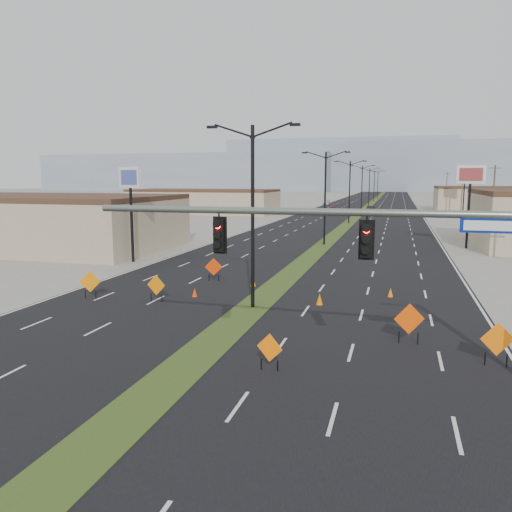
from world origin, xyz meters
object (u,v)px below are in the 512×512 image
(streetlight_3, at_px, (362,187))
(car_mid, at_px, (371,209))
(signal_mast, at_px, (427,256))
(streetlight_6, at_px, (378,184))
(streetlight_5, at_px, (374,184))
(construction_sign_0, at_px, (90,283))
(cone_3, at_px, (253,282))
(construction_sign_4, at_px, (409,320))
(pole_sign_west, at_px, (130,186))
(construction_sign_5, at_px, (497,341))
(cone_0, at_px, (195,293))
(streetlight_4, at_px, (369,185))
(construction_sign_1, at_px, (156,286))
(cone_1, at_px, (320,299))
(car_far, at_px, (327,203))
(pole_sign_east_far, at_px, (465,179))
(streetlight_2, at_px, (350,190))
(cone_2, at_px, (390,293))
(car_left, at_px, (333,211))
(pole_sign_east_near, at_px, (470,181))
(streetlight_1, at_px, (325,195))
(construction_sign_2, at_px, (214,268))
(streetlight_0, at_px, (253,211))
(construction_sign_3, at_px, (270,349))

(streetlight_3, bearing_deg, car_mid, -14.25)
(signal_mast, bearing_deg, streetlight_6, 92.75)
(signal_mast, height_order, streetlight_5, streetlight_5)
(construction_sign_0, relative_size, cone_3, 2.67)
(construction_sign_4, relative_size, pole_sign_west, 0.22)
(construction_sign_5, height_order, pole_sign_west, pole_sign_west)
(cone_0, xyz_separation_m, cone_3, (2.59, 3.91, 0.04))
(streetlight_4, bearing_deg, construction_sign_5, -84.43)
(construction_sign_1, bearing_deg, cone_3, 58.85)
(streetlight_5, relative_size, cone_0, 18.56)
(cone_1, distance_m, cone_3, 6.33)
(construction_sign_1, distance_m, cone_3, 7.10)
(car_far, distance_m, pole_sign_east_far, 43.84)
(streetlight_2, distance_m, cone_1, 54.76)
(construction_sign_5, height_order, cone_2, construction_sign_5)
(car_left, bearing_deg, pole_sign_west, -103.00)
(signal_mast, xyz_separation_m, pole_sign_east_near, (6.10, 39.36, 2.12))
(signal_mast, distance_m, streetlight_2, 66.56)
(streetlight_1, distance_m, construction_sign_2, 22.66)
(cone_2, bearing_deg, construction_sign_2, 172.71)
(construction_sign_1, relative_size, pole_sign_east_near, 0.19)
(car_left, bearing_deg, construction_sign_1, -95.16)
(streetlight_4, relative_size, cone_3, 15.93)
(streetlight_6, bearing_deg, cone_0, -91.42)
(cone_1, xyz_separation_m, cone_2, (3.88, 3.14, -0.05))
(car_far, relative_size, pole_sign_east_far, 0.50)
(construction_sign_4, height_order, pole_sign_east_far, pole_sign_east_far)
(signal_mast, bearing_deg, streetlight_3, 95.20)
(streetlight_6, bearing_deg, streetlight_2, -90.00)
(construction_sign_4, distance_m, pole_sign_east_far, 88.98)
(streetlight_3, height_order, construction_sign_1, streetlight_3)
(cone_0, bearing_deg, pole_sign_east_near, 56.03)
(car_mid, xyz_separation_m, construction_sign_2, (-6.71, -77.21, 0.25))
(streetlight_1, bearing_deg, car_mid, 87.94)
(streetlight_3, distance_m, pole_sign_east_near, 56.59)
(construction_sign_0, bearing_deg, cone_0, -0.56)
(construction_sign_5, bearing_deg, streetlight_0, 137.80)
(car_mid, height_order, construction_sign_0, construction_sign_0)
(car_mid, xyz_separation_m, cone_3, (-3.54, -78.11, -0.40))
(streetlight_1, height_order, car_left, streetlight_1)
(streetlight_4, bearing_deg, signal_mast, -85.99)
(streetlight_6, bearing_deg, construction_sign_2, -91.67)
(car_mid, relative_size, construction_sign_3, 3.00)
(construction_sign_1, xyz_separation_m, construction_sign_2, (1.13, 6.52, 0.03))
(car_mid, bearing_deg, streetlight_4, 97.03)
(cone_3, bearing_deg, streetlight_6, 89.46)
(construction_sign_2, bearing_deg, pole_sign_west, 129.98)
(cone_0, xyz_separation_m, pole_sign_east_near, (18.79, 27.89, 6.64))
(streetlight_6, height_order, construction_sign_0, streetlight_6)
(streetlight_6, xyz_separation_m, cone_2, (7.41, -163.27, -5.14))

